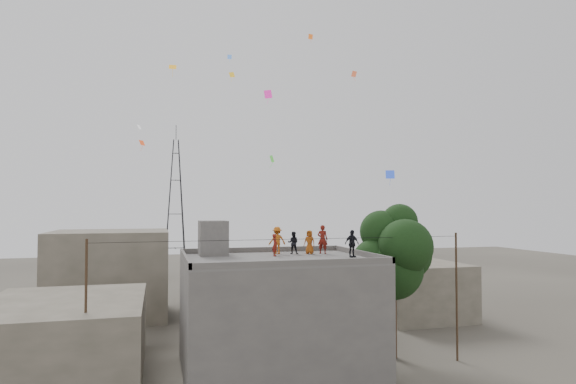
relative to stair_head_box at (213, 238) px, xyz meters
name	(u,v)px	position (x,y,z in m)	size (l,w,h in m)	color
ground	(277,371)	(3.20, -2.60, -7.10)	(140.00, 140.00, 0.00)	#413C35
main_building	(277,314)	(3.20, -2.60, -4.05)	(10.00, 8.00, 6.10)	#55524F
parapet	(277,255)	(3.20, -2.60, -0.85)	(10.00, 8.00, 0.30)	#55524F
stair_head_box	(213,238)	(0.00, 0.00, 0.00)	(1.60, 1.80, 2.00)	#55524F
neighbor_west	(64,339)	(-7.80, -0.60, -5.10)	(8.00, 10.00, 4.00)	#5A5547
neighbor_north	(260,284)	(5.20, 11.40, -4.60)	(12.00, 9.00, 5.00)	#55524F
neighbor_northwest	(110,274)	(-6.80, 13.40, -3.60)	(9.00, 8.00, 7.00)	#5A5547
neighbor_east	(413,289)	(17.20, 7.40, -4.90)	(7.00, 8.00, 4.40)	#5A5547
tree	(394,254)	(10.57, -2.00, -1.00)	(4.90, 4.60, 9.10)	black
utility_line	(292,304)	(3.70, -3.85, -3.27)	(20.12, 0.62, 7.40)	black
transmission_tower	(175,207)	(-0.80, 37.40, 1.97)	(2.97, 2.97, 20.01)	black
person_red_adult	(323,239)	(6.46, -0.78, -0.14)	(0.63, 0.41, 1.72)	maroon
person_orange_child	(309,242)	(5.65, -0.72, -0.30)	(0.69, 0.45, 1.41)	#9A4611
person_dark_child	(293,243)	(4.70, -0.49, -0.33)	(0.65, 0.50, 1.33)	black
person_dark_adult	(352,244)	(7.30, -3.27, -0.24)	(0.89, 0.37, 1.52)	black
person_orange_adult	(277,240)	(3.80, -0.12, -0.19)	(1.04, 0.60, 1.62)	#BA5A15
person_red_child	(275,245)	(3.34, -1.48, -0.37)	(0.46, 0.30, 1.26)	maroon
kites	(267,105)	(4.45, 5.47, 9.22)	(17.43, 16.27, 12.31)	#E54418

